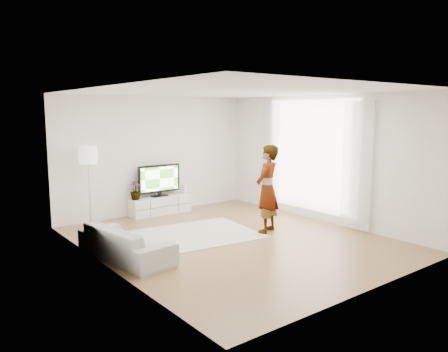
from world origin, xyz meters
TOP-DOWN VIEW (x-y plane):
  - floor at (0.00, 0.00)m, footprint 6.00×6.00m
  - ceiling at (0.00, 0.00)m, footprint 6.00×6.00m
  - wall_left at (-2.50, 0.00)m, footprint 0.02×6.00m
  - wall_right at (2.50, 0.00)m, footprint 0.02×6.00m
  - wall_back at (0.00, 3.00)m, footprint 5.00×0.02m
  - wall_front at (0.00, -3.00)m, footprint 5.00×0.02m
  - window at (2.48, 0.30)m, footprint 0.01×2.60m
  - curtain_near at (2.40, -1.00)m, footprint 0.04×0.70m
  - curtain_far at (2.40, 1.60)m, footprint 0.04×0.70m
  - media_console at (-0.03, 2.76)m, footprint 1.51×0.43m
  - television at (-0.03, 2.79)m, footprint 1.09×0.21m
  - game_console at (0.63, 2.76)m, footprint 0.08×0.16m
  - potted_plant at (-0.67, 2.77)m, footprint 0.29×0.29m
  - rug at (-0.48, 0.75)m, footprint 2.76×2.13m
  - player at (0.87, 0.01)m, footprint 0.76×0.65m
  - sofa at (-2.09, 0.25)m, footprint 1.00×1.98m
  - floor_lamp at (-1.76, 2.70)m, footprint 0.38×0.38m

SIDE VIEW (x-z plane):
  - floor at x=0.00m, z-range 0.00..0.00m
  - rug at x=-0.48m, z-range 0.00..0.01m
  - media_console at x=-0.03m, z-range 0.00..0.42m
  - sofa at x=-2.09m, z-range 0.00..0.55m
  - game_console at x=0.63m, z-range 0.42..0.63m
  - potted_plant at x=-0.67m, z-range 0.42..0.85m
  - television at x=-0.03m, z-range 0.46..1.21m
  - player at x=0.87m, z-range 0.01..1.78m
  - curtain_near at x=2.40m, z-range 0.05..2.65m
  - curtain_far at x=2.40m, z-range 0.05..2.65m
  - wall_left at x=-2.50m, z-range 0.00..2.80m
  - wall_right at x=2.50m, z-range 0.00..2.80m
  - wall_back at x=0.00m, z-range 0.00..2.80m
  - wall_front at x=0.00m, z-range 0.00..2.80m
  - window at x=2.48m, z-range 0.20..2.70m
  - floor_lamp at x=-1.76m, z-range 0.60..2.31m
  - ceiling at x=0.00m, z-range 2.80..2.80m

